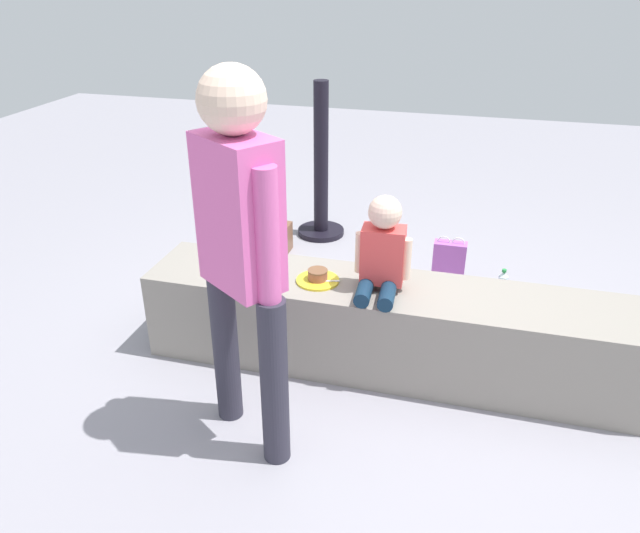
{
  "coord_description": "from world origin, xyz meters",
  "views": [
    {
      "loc": [
        0.35,
        -2.67,
        1.94
      ],
      "look_at": [
        -0.28,
        -0.34,
        0.72
      ],
      "focal_mm": 34.26,
      "sensor_mm": 36.0,
      "label": 1
    }
  ],
  "objects_px": {
    "cake_plate": "(318,278)",
    "handbag_brown_canvas": "(273,236)",
    "child_seated": "(382,250)",
    "water_bottle_near_gift": "(502,286)",
    "water_bottle_far_side": "(381,302)",
    "party_cup_red": "(279,302)",
    "gift_bag": "(449,265)",
    "cake_box_white": "(249,275)",
    "adult_standing": "(241,238)",
    "handbag_black_leather": "(560,331)"
  },
  "relations": [
    {
      "from": "party_cup_red",
      "to": "water_bottle_far_side",
      "type": "bearing_deg",
      "value": 6.5
    },
    {
      "from": "child_seated",
      "to": "handbag_black_leather",
      "type": "distance_m",
      "value": 1.17
    },
    {
      "from": "handbag_brown_canvas",
      "to": "handbag_black_leather",
      "type": "bearing_deg",
      "value": -23.26
    },
    {
      "from": "gift_bag",
      "to": "handbag_brown_canvas",
      "type": "height_order",
      "value": "gift_bag"
    },
    {
      "from": "cake_box_white",
      "to": "handbag_brown_canvas",
      "type": "xyz_separation_m",
      "value": [
        -0.02,
        0.54,
        0.05
      ]
    },
    {
      "from": "adult_standing",
      "to": "handbag_brown_canvas",
      "type": "xyz_separation_m",
      "value": [
        -0.55,
        1.9,
        -0.87
      ]
    },
    {
      "from": "cake_plate",
      "to": "cake_box_white",
      "type": "relative_size",
      "value": 0.7
    },
    {
      "from": "gift_bag",
      "to": "party_cup_red",
      "type": "distance_m",
      "value": 1.13
    },
    {
      "from": "cake_plate",
      "to": "water_bottle_far_side",
      "type": "distance_m",
      "value": 0.69
    },
    {
      "from": "handbag_black_leather",
      "to": "handbag_brown_canvas",
      "type": "relative_size",
      "value": 1.12
    },
    {
      "from": "gift_bag",
      "to": "water_bottle_far_side",
      "type": "distance_m",
      "value": 0.6
    },
    {
      "from": "child_seated",
      "to": "gift_bag",
      "type": "bearing_deg",
      "value": 73.67
    },
    {
      "from": "water_bottle_far_side",
      "to": "party_cup_red",
      "type": "bearing_deg",
      "value": -173.5
    },
    {
      "from": "cake_box_white",
      "to": "water_bottle_near_gift",
      "type": "bearing_deg",
      "value": 7.03
    },
    {
      "from": "cake_box_white",
      "to": "water_bottle_far_side",
      "type": "bearing_deg",
      "value": -12.81
    },
    {
      "from": "adult_standing",
      "to": "cake_plate",
      "type": "relative_size",
      "value": 7.25
    },
    {
      "from": "handbag_black_leather",
      "to": "water_bottle_far_side",
      "type": "bearing_deg",
      "value": 175.05
    },
    {
      "from": "party_cup_red",
      "to": "handbag_black_leather",
      "type": "height_order",
      "value": "handbag_black_leather"
    },
    {
      "from": "adult_standing",
      "to": "handbag_black_leather",
      "type": "height_order",
      "value": "adult_standing"
    },
    {
      "from": "adult_standing",
      "to": "handbag_black_leather",
      "type": "relative_size",
      "value": 4.67
    },
    {
      "from": "water_bottle_near_gift",
      "to": "handbag_brown_canvas",
      "type": "height_order",
      "value": "handbag_brown_canvas"
    },
    {
      "from": "adult_standing",
      "to": "water_bottle_near_gift",
      "type": "height_order",
      "value": "adult_standing"
    },
    {
      "from": "gift_bag",
      "to": "cake_box_white",
      "type": "distance_m",
      "value": 1.31
    },
    {
      "from": "cake_box_white",
      "to": "handbag_black_leather",
      "type": "bearing_deg",
      "value": -8.75
    },
    {
      "from": "water_bottle_far_side",
      "to": "party_cup_red",
      "type": "height_order",
      "value": "water_bottle_far_side"
    },
    {
      "from": "party_cup_red",
      "to": "cake_box_white",
      "type": "distance_m",
      "value": 0.41
    },
    {
      "from": "handbag_black_leather",
      "to": "handbag_brown_canvas",
      "type": "xyz_separation_m",
      "value": [
        -1.94,
        0.83,
        -0.01
      ]
    },
    {
      "from": "party_cup_red",
      "to": "cake_box_white",
      "type": "xyz_separation_m",
      "value": [
        -0.3,
        0.28,
        0.0
      ]
    },
    {
      "from": "gift_bag",
      "to": "water_bottle_far_side",
      "type": "height_order",
      "value": "gift_bag"
    },
    {
      "from": "water_bottle_far_side",
      "to": "gift_bag",
      "type": "bearing_deg",
      "value": 53.38
    },
    {
      "from": "handbag_black_leather",
      "to": "handbag_brown_canvas",
      "type": "distance_m",
      "value": 2.11
    },
    {
      "from": "gift_bag",
      "to": "party_cup_red",
      "type": "relative_size",
      "value": 3.27
    },
    {
      "from": "water_bottle_near_gift",
      "to": "handbag_brown_canvas",
      "type": "bearing_deg",
      "value": 168.32
    },
    {
      "from": "adult_standing",
      "to": "party_cup_red",
      "type": "bearing_deg",
      "value": 102.13
    },
    {
      "from": "handbag_black_leather",
      "to": "child_seated",
      "type": "bearing_deg",
      "value": -156.04
    },
    {
      "from": "child_seated",
      "to": "adult_standing",
      "type": "height_order",
      "value": "adult_standing"
    },
    {
      "from": "handbag_brown_canvas",
      "to": "gift_bag",
      "type": "bearing_deg",
      "value": -11.58
    },
    {
      "from": "cake_plate",
      "to": "gift_bag",
      "type": "relative_size",
      "value": 0.61
    },
    {
      "from": "water_bottle_far_side",
      "to": "water_bottle_near_gift",
      "type": "bearing_deg",
      "value": 30.23
    },
    {
      "from": "child_seated",
      "to": "water_bottle_near_gift",
      "type": "xyz_separation_m",
      "value": [
        0.63,
        0.91,
        -0.59
      ]
    },
    {
      "from": "cake_plate",
      "to": "handbag_brown_canvas",
      "type": "distance_m",
      "value": 1.48
    },
    {
      "from": "water_bottle_near_gift",
      "to": "gift_bag",
      "type": "bearing_deg",
      "value": 167.96
    },
    {
      "from": "party_cup_red",
      "to": "cake_plate",
      "type": "bearing_deg",
      "value": -50.05
    },
    {
      "from": "adult_standing",
      "to": "water_bottle_near_gift",
      "type": "relative_size",
      "value": 7.55
    },
    {
      "from": "child_seated",
      "to": "party_cup_red",
      "type": "xyz_separation_m",
      "value": [
        -0.69,
        0.43,
        -0.63
      ]
    },
    {
      "from": "water_bottle_near_gift",
      "to": "party_cup_red",
      "type": "bearing_deg",
      "value": -160.02
    },
    {
      "from": "cake_plate",
      "to": "handbag_brown_canvas",
      "type": "xyz_separation_m",
      "value": [
        -0.68,
        1.25,
        -0.38
      ]
    },
    {
      "from": "child_seated",
      "to": "handbag_brown_canvas",
      "type": "distance_m",
      "value": 1.71
    },
    {
      "from": "gift_bag",
      "to": "handbag_brown_canvas",
      "type": "distance_m",
      "value": 1.32
    },
    {
      "from": "water_bottle_near_gift",
      "to": "party_cup_red",
      "type": "height_order",
      "value": "water_bottle_near_gift"
    }
  ]
}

